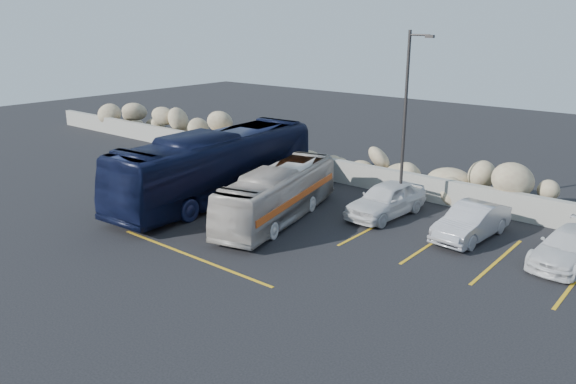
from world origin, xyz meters
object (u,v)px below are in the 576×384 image
Objects in this scene: vintage_bus at (278,194)px; tour_coach at (216,166)px; car_b at (471,222)px; lamppost at (406,119)px; car_a at (386,199)px; car_c at (569,247)px.

tour_coach is at bearing 161.12° from vintage_bus.
car_b is (11.62, 2.85, -0.98)m from tour_coach.
car_a is at bearing -114.99° from lamppost.
vintage_bus is at bearing -158.32° from car_c.
lamppost is 1.91× the size of car_b.
car_a is at bearing 18.05° from tour_coach.
lamppost is 6.41m from vintage_bus.
car_b is (4.00, -0.21, -0.07)m from car_a.
tour_coach is 15.57m from car_c.
lamppost reaches higher than tour_coach.
lamppost is 1.80× the size of car_a.
lamppost is 0.96× the size of vintage_bus.
car_c is (7.67, -0.33, -0.14)m from car_a.
tour_coach is at bearing -161.28° from car_b.
car_b is at bearing -14.44° from lamppost.
lamppost is 3.63m from car_a.
car_a is (-0.34, -0.73, -3.54)m from lamppost.
car_a is 1.05× the size of car_c.
lamppost reaches higher than vintage_bus.
tour_coach reaches higher than vintage_bus.
car_b is at bearing -175.95° from car_c.
lamppost is 5.22m from car_b.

